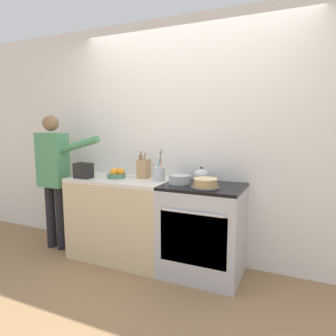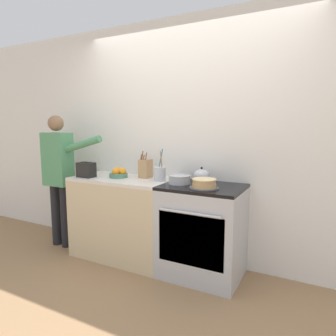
% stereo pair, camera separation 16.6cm
% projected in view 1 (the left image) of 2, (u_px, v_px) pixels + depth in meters
% --- Properties ---
extents(ground_plane, '(16.00, 16.00, 0.00)m').
position_uv_depth(ground_plane, '(164.00, 281.00, 2.86)').
color(ground_plane, '#93704C').
extents(wall_back, '(8.00, 0.04, 2.60)m').
position_uv_depth(wall_back, '(188.00, 142.00, 3.22)').
color(wall_back, silver).
rests_on(wall_back, ground_plane).
extents(counter_cabinet, '(1.11, 0.59, 0.90)m').
position_uv_depth(counter_cabinet, '(122.00, 218.00, 3.33)').
color(counter_cabinet, beige).
rests_on(counter_cabinet, ground_plane).
extents(stove_range, '(0.77, 0.62, 0.90)m').
position_uv_depth(stove_range, '(202.00, 230.00, 2.94)').
color(stove_range, '#B7BABF').
rests_on(stove_range, ground_plane).
extents(layer_cake, '(0.27, 0.27, 0.09)m').
position_uv_depth(layer_cake, '(205.00, 183.00, 2.75)').
color(layer_cake, '#4C4C51').
rests_on(layer_cake, stove_range).
extents(tea_kettle, '(0.20, 0.16, 0.16)m').
position_uv_depth(tea_kettle, '(201.00, 176.00, 3.01)').
color(tea_kettle, '#B7BABF').
rests_on(tea_kettle, stove_range).
extents(mixing_bowl, '(0.23, 0.23, 0.09)m').
position_uv_depth(mixing_bowl, '(180.00, 179.00, 2.95)').
color(mixing_bowl, '#B7BABF').
rests_on(mixing_bowl, stove_range).
extents(knife_block, '(0.11, 0.13, 0.30)m').
position_uv_depth(knife_block, '(144.00, 169.00, 3.27)').
color(knife_block, tan).
rests_on(knife_block, counter_cabinet).
extents(utensil_crock, '(0.12, 0.12, 0.33)m').
position_uv_depth(utensil_crock, '(159.00, 174.00, 3.10)').
color(utensil_crock, '#B7BABF').
rests_on(utensil_crock, counter_cabinet).
extents(fruit_bowl, '(0.20, 0.20, 0.11)m').
position_uv_depth(fruit_bowl, '(116.00, 173.00, 3.28)').
color(fruit_bowl, '#4C7F66').
rests_on(fruit_bowl, counter_cabinet).
extents(toaster, '(0.21, 0.12, 0.17)m').
position_uv_depth(toaster, '(83.00, 171.00, 3.26)').
color(toaster, black).
rests_on(toaster, counter_cabinet).
extents(person_baker, '(0.92, 0.20, 1.59)m').
position_uv_depth(person_baker, '(54.00, 171.00, 3.51)').
color(person_baker, black).
rests_on(person_baker, ground_plane).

